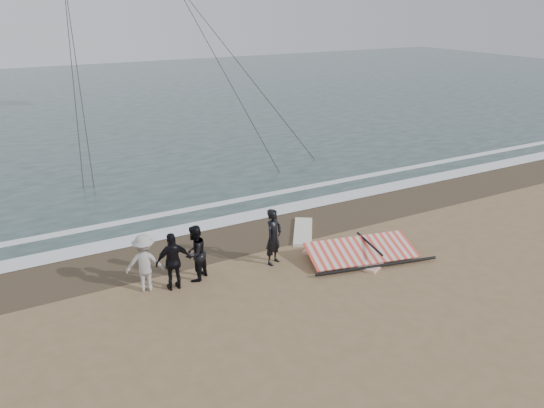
{
  "coord_description": "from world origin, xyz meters",
  "views": [
    {
      "loc": [
        -8.4,
        -10.32,
        7.46
      ],
      "look_at": [
        -1.04,
        3.0,
        1.6
      ],
      "focal_mm": 35.0,
      "sensor_mm": 36.0,
      "label": 1
    }
  ],
  "objects": [
    {
      "name": "ground",
      "position": [
        0.0,
        0.0,
        0.0
      ],
      "size": [
        120.0,
        120.0,
        0.0
      ],
      "primitive_type": "plane",
      "color": "#8C704C",
      "rests_on": "ground"
    },
    {
      "name": "sea",
      "position": [
        0.0,
        33.0,
        0.01
      ],
      "size": [
        120.0,
        54.0,
        0.02
      ],
      "primitive_type": "cube",
      "color": "#233838",
      "rests_on": "ground"
    },
    {
      "name": "wet_sand",
      "position": [
        0.0,
        4.5,
        0.01
      ],
      "size": [
        120.0,
        2.8,
        0.01
      ],
      "primitive_type": "cube",
      "color": "#4C3D2B",
      "rests_on": "ground"
    },
    {
      "name": "foam_near",
      "position": [
        0.0,
        5.9,
        0.03
      ],
      "size": [
        120.0,
        0.9,
        0.01
      ],
      "primitive_type": "cube",
      "color": "white",
      "rests_on": "sea"
    },
    {
      "name": "foam_far",
      "position": [
        0.0,
        7.6,
        0.03
      ],
      "size": [
        120.0,
        0.45,
        0.01
      ],
      "primitive_type": "cube",
      "color": "white",
      "rests_on": "sea"
    },
    {
      "name": "man_main",
      "position": [
        -1.4,
        2.25,
        0.87
      ],
      "size": [
        0.76,
        0.67,
        1.75
      ],
      "primitive_type": "imported",
      "rotation": [
        0.0,
        0.0,
        0.49
      ],
      "color": "black",
      "rests_on": "ground"
    },
    {
      "name": "board_white",
      "position": [
        0.56,
        1.43,
        0.05
      ],
      "size": [
        1.73,
        2.5,
        0.1
      ],
      "primitive_type": "cube",
      "rotation": [
        0.0,
        0.0,
        0.47
      ],
      "color": "white",
      "rests_on": "ground"
    },
    {
      "name": "board_cream",
      "position": [
        0.57,
        3.71,
        0.05
      ],
      "size": [
        1.76,
        2.24,
        0.09
      ],
      "primitive_type": "cube",
      "rotation": [
        0.0,
        0.0,
        -0.58
      ],
      "color": "white",
      "rests_on": "ground"
    },
    {
      "name": "trio_cluster",
      "position": [
        -4.59,
        2.44,
        0.83
      ],
      "size": [
        2.52,
        1.08,
        1.66
      ],
      "color": "black",
      "rests_on": "ground"
    },
    {
      "name": "sail_rig",
      "position": [
        1.03,
        1.32,
        0.19
      ],
      "size": [
        3.84,
        2.36,
        0.49
      ],
      "color": "black",
      "rests_on": "ground"
    }
  ]
}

